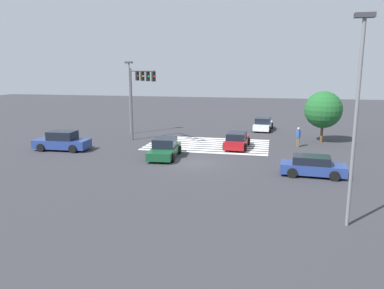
# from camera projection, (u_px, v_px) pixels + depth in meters

# --- Properties ---
(ground_plane) EXTENTS (136.03, 136.03, 0.00)m
(ground_plane) POSITION_uv_depth(u_px,v_px,m) (192.00, 162.00, 28.69)
(ground_plane) COLOR #333338
(crosswalk_markings) EXTENTS (11.35, 7.25, 0.01)m
(crosswalk_markings) POSITION_uv_depth(u_px,v_px,m) (208.00, 145.00, 35.41)
(crosswalk_markings) COLOR silver
(crosswalk_markings) RESTS_ON ground_plane
(traffic_signal_mast) EXTENTS (3.80, 3.80, 7.11)m
(traffic_signal_mast) POSITION_uv_depth(u_px,v_px,m) (139.00, 87.00, 35.27)
(traffic_signal_mast) COLOR #47474C
(traffic_signal_mast) RESTS_ON ground_plane
(car_0) EXTENTS (4.86, 2.30, 1.70)m
(car_0) POSITION_uv_depth(u_px,v_px,m) (62.00, 141.00, 32.90)
(car_0) COLOR navy
(car_0) RESTS_ON ground_plane
(car_1) EXTENTS (2.19, 4.64, 1.45)m
(car_1) POSITION_uv_depth(u_px,v_px,m) (237.00, 140.00, 33.85)
(car_1) COLOR maroon
(car_1) RESTS_ON ground_plane
(car_2) EXTENTS (2.44, 5.00, 1.54)m
(car_2) POSITION_uv_depth(u_px,v_px,m) (165.00, 149.00, 30.28)
(car_2) COLOR #144728
(car_2) RESTS_ON ground_plane
(car_3) EXTENTS (4.33, 2.20, 1.35)m
(car_3) POSITION_uv_depth(u_px,v_px,m) (313.00, 166.00, 24.94)
(car_3) COLOR navy
(car_3) RESTS_ON ground_plane
(car_4) EXTENTS (2.34, 4.94, 1.50)m
(car_4) POSITION_uv_depth(u_px,v_px,m) (263.00, 124.00, 43.75)
(car_4) COLOR silver
(car_4) RESTS_ON ground_plane
(pedestrian) EXTENTS (0.41, 0.41, 1.82)m
(pedestrian) POSITION_uv_depth(u_px,v_px,m) (298.00, 136.00, 34.20)
(pedestrian) COLOR brown
(pedestrian) RESTS_ON ground_plane
(street_light_pole_a) EXTENTS (0.80, 0.36, 9.28)m
(street_light_pole_a) POSITION_uv_depth(u_px,v_px,m) (357.00, 106.00, 16.02)
(street_light_pole_a) COLOR slate
(street_light_pole_a) RESTS_ON ground_plane
(street_light_pole_b) EXTENTS (0.80, 0.36, 7.83)m
(street_light_pole_b) POSITION_uv_depth(u_px,v_px,m) (130.00, 91.00, 40.62)
(street_light_pole_b) COLOR slate
(street_light_pole_b) RESTS_ON ground_plane
(tree_corner_a) EXTENTS (3.55, 3.55, 4.97)m
(tree_corner_a) POSITION_uv_depth(u_px,v_px,m) (323.00, 110.00, 36.01)
(tree_corner_a) COLOR brown
(tree_corner_a) RESTS_ON ground_plane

